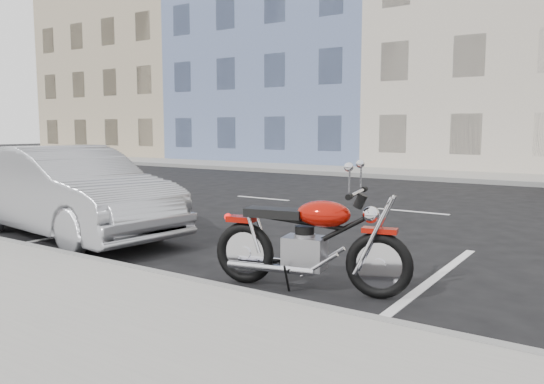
# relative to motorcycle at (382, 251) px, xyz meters

# --- Properties ---
(ground) EXTENTS (120.00, 120.00, 0.00)m
(ground) POSITION_rel_motorcycle_xyz_m (0.24, 6.04, -0.52)
(ground) COLOR black
(ground) RESTS_ON ground
(sidewalk_far) EXTENTS (80.00, 3.40, 0.15)m
(sidewalk_far) POSITION_rel_motorcycle_xyz_m (-4.76, 14.74, -0.45)
(sidewalk_far) COLOR gray
(sidewalk_far) RESTS_ON ground
(curb_near) EXTENTS (80.00, 0.12, 0.16)m
(curb_near) POSITION_rel_motorcycle_xyz_m (-4.76, -0.96, -0.44)
(curb_near) COLOR gray
(curb_near) RESTS_ON ground
(curb_far) EXTENTS (80.00, 0.12, 0.16)m
(curb_far) POSITION_rel_motorcycle_xyz_m (-4.76, 13.04, -0.44)
(curb_far) COLOR gray
(curb_far) RESTS_ON ground
(bldg_far_west) EXTENTS (12.00, 12.00, 12.00)m
(bldg_far_west) POSITION_rel_motorcycle_xyz_m (-25.76, 22.34, 5.48)
(bldg_far_west) COLOR tan
(bldg_far_west) RESTS_ON ground
(bldg_blue) EXTENTS (12.00, 12.00, 13.00)m
(bldg_blue) POSITION_rel_motorcycle_xyz_m (-13.76, 22.34, 5.98)
(bldg_blue) COLOR slate
(bldg_blue) RESTS_ON ground
(bldg_cream) EXTENTS (12.00, 12.00, 11.50)m
(bldg_cream) POSITION_rel_motorcycle_xyz_m (-1.76, 22.34, 5.23)
(bldg_cream) COLOR #C0B5A2
(bldg_cream) RESTS_ON ground
(motorcycle) EXTENTS (2.26, 0.87, 1.15)m
(motorcycle) POSITION_rel_motorcycle_xyz_m (0.00, 0.00, 0.00)
(motorcycle) COLOR black
(motorcycle) RESTS_ON ground
(sedan_silver) EXTENTS (4.75, 2.13, 1.52)m
(sedan_silver) POSITION_rel_motorcycle_xyz_m (-5.63, 0.21, 0.23)
(sedan_silver) COLOR #95979C
(sedan_silver) RESTS_ON ground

